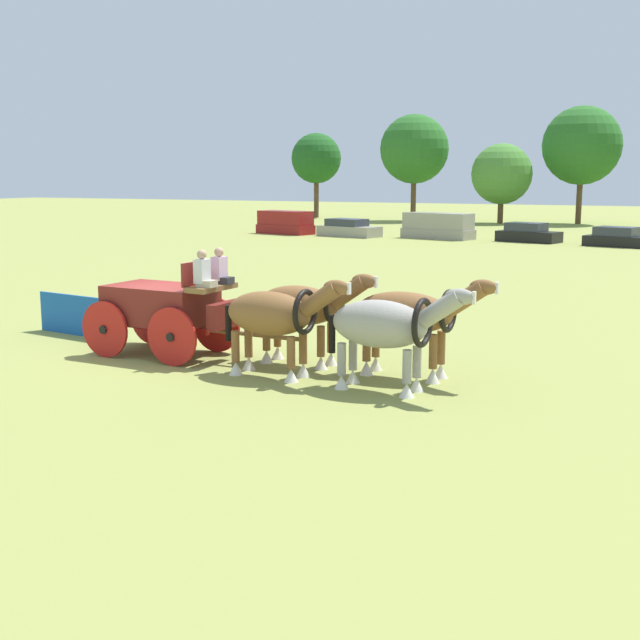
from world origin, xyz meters
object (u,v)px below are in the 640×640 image
at_px(show_wagon, 167,306).
at_px(draft_horse_rear_off, 274,316).
at_px(parked_vehicle_b, 349,229).
at_px(draft_horse_lead_off, 386,327).
at_px(parked_vehicle_d, 528,234).
at_px(parked_vehicle_e, 618,238).
at_px(parked_vehicle_a, 285,223).
at_px(parked_vehicle_c, 438,226).
at_px(draft_horse_rear_near, 304,308).
at_px(draft_horse_lead_near, 411,315).

xyz_separation_m(show_wagon, draft_horse_rear_off, (3.38, -0.81, 0.13)).
bearing_deg(draft_horse_rear_off, parked_vehicle_b, 111.10).
relative_size(draft_horse_lead_off, parked_vehicle_d, 0.72).
bearing_deg(show_wagon, parked_vehicle_e, 80.09).
xyz_separation_m(show_wagon, parked_vehicle_e, (6.57, 37.60, -0.68)).
bearing_deg(parked_vehicle_d, parked_vehicle_a, -179.96).
distance_m(show_wagon, parked_vehicle_a, 42.45).
relative_size(draft_horse_rear_off, parked_vehicle_e, 0.71).
relative_size(parked_vehicle_a, parked_vehicle_c, 0.89).
distance_m(draft_horse_lead_off, parked_vehicle_c, 41.70).
relative_size(draft_horse_rear_off, draft_horse_lead_off, 0.99).
bearing_deg(parked_vehicle_b, draft_horse_rear_near, -68.16).
height_order(parked_vehicle_c, parked_vehicle_d, parked_vehicle_c).
bearing_deg(parked_vehicle_a, draft_horse_lead_near, -59.01).
relative_size(show_wagon, parked_vehicle_d, 1.29).
height_order(parked_vehicle_b, parked_vehicle_d, parked_vehicle_d).
relative_size(draft_horse_lead_near, parked_vehicle_b, 0.67).
xyz_separation_m(draft_horse_rear_near, parked_vehicle_b, (-15.22, 37.98, -0.78)).
bearing_deg(parked_vehicle_b, parked_vehicle_c, 6.46).
relative_size(draft_horse_rear_off, parked_vehicle_b, 0.63).
bearing_deg(parked_vehicle_c, draft_horse_rear_near, -77.14).
height_order(parked_vehicle_b, parked_vehicle_c, parked_vehicle_c).
height_order(show_wagon, parked_vehicle_e, show_wagon).
relative_size(draft_horse_rear_near, parked_vehicle_b, 0.64).
relative_size(show_wagon, parked_vehicle_e, 1.29).
xyz_separation_m(draft_horse_lead_off, parked_vehicle_e, (0.60, 38.53, -0.80)).
xyz_separation_m(draft_horse_lead_off, parked_vehicle_b, (-17.75, 39.40, -0.78)).
bearing_deg(draft_horse_rear_off, draft_horse_lead_off, -2.70).
relative_size(draft_horse_rear_off, draft_horse_lead_near, 0.94).
xyz_separation_m(parked_vehicle_a, parked_vehicle_e, (23.64, -1.26, -0.31)).
bearing_deg(parked_vehicle_b, parked_vehicle_a, 175.74).
distance_m(draft_horse_rear_off, draft_horse_lead_off, 2.60).
bearing_deg(draft_horse_rear_off, parked_vehicle_d, 93.67).
bearing_deg(show_wagon, draft_horse_lead_off, -8.88).
height_order(draft_horse_lead_off, parked_vehicle_b, draft_horse_lead_off).
relative_size(draft_horse_lead_off, parked_vehicle_b, 0.64).
relative_size(parked_vehicle_d, parked_vehicle_e, 1.00).
bearing_deg(draft_horse_rear_near, draft_horse_rear_off, -93.04).
distance_m(show_wagon, draft_horse_lead_near, 6.06).
bearing_deg(draft_horse_lead_off, draft_horse_rear_near, 150.64).
bearing_deg(show_wagon, draft_horse_rear_off, -13.49).
bearing_deg(show_wagon, parked_vehicle_d, 88.78).
bearing_deg(draft_horse_lead_near, parked_vehicle_d, 97.71).
xyz_separation_m(draft_horse_rear_off, draft_horse_lead_near, (2.67, 1.18, 0.02)).
xyz_separation_m(draft_horse_lead_off, parked_vehicle_a, (-23.05, 39.79, -0.49)).
relative_size(draft_horse_rear_off, parked_vehicle_a, 0.65).
bearing_deg(parked_vehicle_b, draft_horse_lead_near, -64.93).
bearing_deg(draft_horse_rear_off, parked_vehicle_c, 102.36).
distance_m(show_wagon, parked_vehicle_e, 38.18).
relative_size(parked_vehicle_b, parked_vehicle_e, 1.13).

